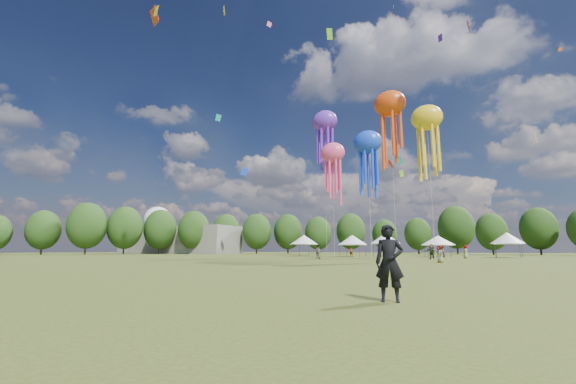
% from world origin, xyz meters
% --- Properties ---
extents(ground, '(300.00, 300.00, 0.00)m').
position_xyz_m(ground, '(0.00, 0.00, 0.00)').
color(ground, '#384416').
rests_on(ground, ground).
extents(observer_main, '(0.74, 0.57, 1.80)m').
position_xyz_m(observer_main, '(8.75, -2.76, 0.90)').
color(observer_main, black).
rests_on(observer_main, ground).
extents(spectator_near, '(1.02, 0.88, 1.81)m').
position_xyz_m(spectator_near, '(-7.71, 31.44, 0.91)').
color(spectator_near, gray).
rests_on(spectator_near, ground).
extents(spectators_far, '(17.93, 27.77, 1.91)m').
position_xyz_m(spectators_far, '(3.44, 43.23, 0.89)').
color(spectators_far, gray).
rests_on(spectators_far, ground).
extents(festival_tents, '(41.11, 10.55, 4.27)m').
position_xyz_m(festival_tents, '(-5.10, 54.73, 3.05)').
color(festival_tents, '#47474C').
rests_on(festival_tents, ground).
extents(show_kites, '(20.82, 16.99, 23.93)m').
position_xyz_m(show_kites, '(-3.30, 37.05, 16.97)').
color(show_kites, '#FF4B89').
rests_on(show_kites, ground).
extents(small_kites, '(78.19, 60.16, 45.98)m').
position_xyz_m(small_kites, '(-1.25, 42.50, 31.68)').
color(small_kites, '#FF4B89').
rests_on(small_kites, ground).
extents(treeline, '(201.57, 95.24, 13.43)m').
position_xyz_m(treeline, '(-3.87, 62.51, 6.54)').
color(treeline, '#38281C').
rests_on(treeline, ground).
extents(hangar, '(40.00, 12.00, 8.00)m').
position_xyz_m(hangar, '(-72.00, 72.00, 4.00)').
color(hangar, gray).
rests_on(hangar, ground).
extents(radome, '(9.00, 9.00, 16.00)m').
position_xyz_m(radome, '(-88.00, 78.00, 9.99)').
color(radome, white).
rests_on(radome, ground).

